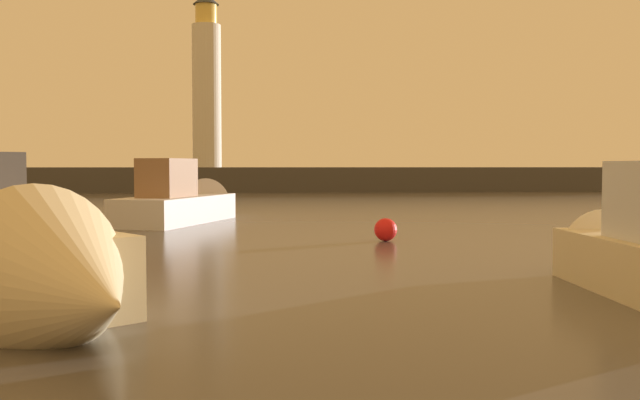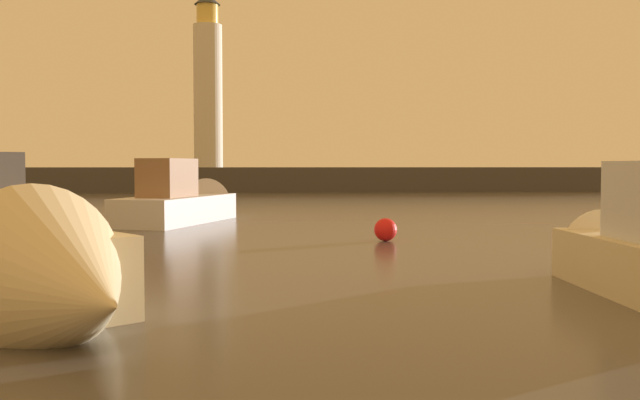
{
  "view_description": "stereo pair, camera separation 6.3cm",
  "coord_description": "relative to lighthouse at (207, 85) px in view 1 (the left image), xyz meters",
  "views": [
    {
      "loc": [
        -0.65,
        -1.88,
        2.41
      ],
      "look_at": [
        1.27,
        21.26,
        1.25
      ],
      "focal_mm": 39.47,
      "sensor_mm": 36.0,
      "label": 1
    },
    {
      "loc": [
        -0.58,
        -1.88,
        2.41
      ],
      "look_at": [
        1.27,
        21.26,
        1.25
      ],
      "focal_mm": 39.47,
      "sensor_mm": 36.0,
      "label": 2
    }
  ],
  "objects": [
    {
      "name": "ground_plane",
      "position": [
        5.51,
        -30.82,
        -9.51
      ],
      "size": [
        220.0,
        220.0,
        0.0
      ],
      "primitive_type": "plane",
      "color": "#4C4742"
    },
    {
      "name": "breakwater",
      "position": [
        5.51,
        -0.0,
        -8.4
      ],
      "size": [
        75.73,
        4.14,
        2.21
      ],
      "primitive_type": "cube",
      "color": "#423F3D",
      "rests_on": "ground_plane"
    },
    {
      "name": "lighthouse",
      "position": [
        0.0,
        0.0,
        0.0
      ],
      "size": [
        2.55,
        2.55,
        15.4
      ],
      "color": "silver",
      "rests_on": "breakwater"
    },
    {
      "name": "motorboat_0",
      "position": [
        12.07,
        -50.33,
        -8.73
      ],
      "size": [
        2.06,
        6.14,
        2.81
      ],
      "color": "beige",
      "rests_on": "ground_plane"
    },
    {
      "name": "motorboat_2",
      "position": [
        1.72,
        -32.69,
        -8.72
      ],
      "size": [
        5.24,
        8.92,
        3.26
      ],
      "color": "silver",
      "rests_on": "ground_plane"
    },
    {
      "name": "mooring_buoy",
      "position": [
        8.77,
        -41.59,
        -9.14
      ],
      "size": [
        0.73,
        0.73,
        0.73
      ],
      "primitive_type": "sphere",
      "color": "red",
      "rests_on": "ground_plane"
    }
  ]
}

